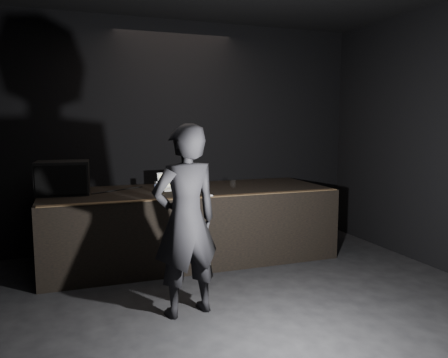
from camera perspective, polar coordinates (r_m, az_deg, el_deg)
ground at (r=4.08m, az=6.25°, el=-21.09°), size 7.00×7.00×0.00m
room_walls at (r=3.59m, az=6.70°, el=8.65°), size 6.10×7.10×3.52m
stage_riser at (r=6.32m, az=-4.62°, el=-5.85°), size 4.00×1.50×1.00m
riser_lip at (r=5.55m, az=-2.76°, el=-2.35°), size 3.92×0.10×0.01m
stage_monitor at (r=6.12m, az=-20.30°, el=0.14°), size 0.70×0.53×0.44m
cable at (r=6.27m, az=-13.67°, el=-1.41°), size 0.74×0.46×0.02m
laptop at (r=6.26m, az=-6.93°, el=-0.78°), size 0.38×0.35×0.23m
beer_can at (r=5.98m, az=-8.80°, el=-1.04°), size 0.06×0.06×0.15m
plastic_cup at (r=6.43m, az=1.20°, el=-0.59°), size 0.08×0.08×0.10m
wii_remote at (r=5.63m, az=-1.95°, el=-2.13°), size 0.06×0.14×0.03m
person at (r=4.39m, az=-5.02°, el=-5.46°), size 0.78×0.60×1.93m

